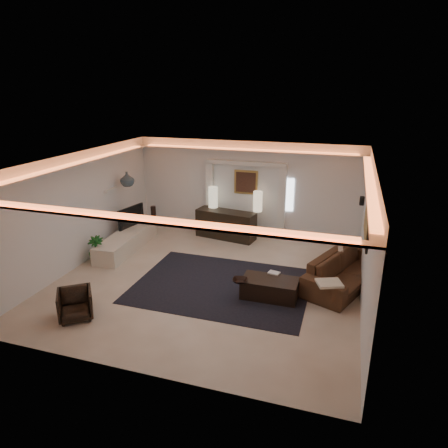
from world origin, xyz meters
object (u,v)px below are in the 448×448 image
(coffee_table, at_px, (270,289))
(sofa, at_px, (346,270))
(console, at_px, (226,225))
(armchair, at_px, (75,304))

(coffee_table, bearing_deg, sofa, 35.27)
(console, xyz_separation_m, coffee_table, (2.03, -3.24, -0.20))
(armchair, bearing_deg, console, 37.28)
(console, height_order, coffee_table, console)
(sofa, height_order, armchair, sofa)
(coffee_table, bearing_deg, console, 122.02)
(sofa, xyz_separation_m, armchair, (-5.13, -3.12, -0.08))
(armchair, bearing_deg, coffee_table, -7.06)
(console, distance_m, armchair, 5.47)
(sofa, bearing_deg, console, 82.19)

